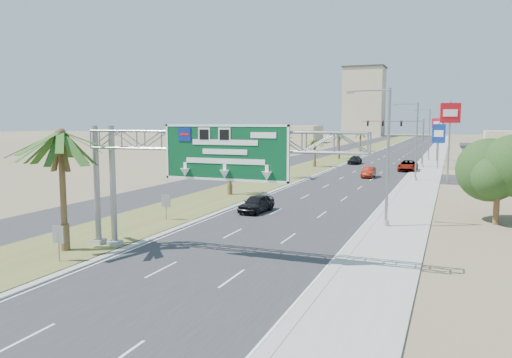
{
  "coord_description": "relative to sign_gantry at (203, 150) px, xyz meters",
  "views": [
    {
      "loc": [
        11.76,
        -14.56,
        7.66
      ],
      "look_at": [
        0.83,
        13.18,
        4.2
      ],
      "focal_mm": 35.0,
      "sensor_mm": 36.0,
      "label": 1
    }
  ],
  "objects": [
    {
      "name": "ground",
      "position": [
        1.06,
        -9.93,
        -6.06
      ],
      "size": [
        600.0,
        600.0,
        0.0
      ],
      "primitive_type": "plane",
      "color": "#8C7A59",
      "rests_on": "ground"
    },
    {
      "name": "road",
      "position": [
        1.06,
        100.07,
        -6.05
      ],
      "size": [
        12.0,
        300.0,
        0.02
      ],
      "primitive_type": "cube",
      "color": "#28282B",
      "rests_on": "ground"
    },
    {
      "name": "sidewalk_right",
      "position": [
        9.56,
        100.07,
        -6.01
      ],
      "size": [
        4.0,
        300.0,
        0.1
      ],
      "primitive_type": "cube",
      "color": "#9E9B93",
      "rests_on": "ground"
    },
    {
      "name": "median_grass",
      "position": [
        -8.94,
        100.07,
        -6.0
      ],
      "size": [
        7.0,
        300.0,
        0.12
      ],
      "primitive_type": "cube",
      "color": "#555E29",
      "rests_on": "ground"
    },
    {
      "name": "opposing_road",
      "position": [
        -15.94,
        100.07,
        -6.05
      ],
      "size": [
        8.0,
        300.0,
        0.02
      ],
      "primitive_type": "cube",
      "color": "#28282B",
      "rests_on": "ground"
    },
    {
      "name": "sign_gantry",
      "position": [
        0.0,
        0.0,
        0.0
      ],
      "size": [
        16.75,
        1.24,
        7.5
      ],
      "color": "gray",
      "rests_on": "ground"
    },
    {
      "name": "palm_near",
      "position": [
        -8.14,
        -1.93,
        0.87
      ],
      "size": [
        5.7,
        5.7,
        8.35
      ],
      "color": "brown",
      "rests_on": "ground"
    },
    {
      "name": "palm_row_b",
      "position": [
        -8.44,
        22.07,
        -1.16
      ],
      "size": [
        3.99,
        3.99,
        5.95
      ],
      "color": "brown",
      "rests_on": "ground"
    },
    {
      "name": "palm_row_c",
      "position": [
        -8.44,
        38.07,
        -0.39
      ],
      "size": [
        3.99,
        3.99,
        6.75
      ],
      "color": "brown",
      "rests_on": "ground"
    },
    {
      "name": "palm_row_d",
      "position": [
        -8.44,
        56.07,
        -1.64
      ],
      "size": [
        3.99,
        3.99,
        5.45
      ],
      "color": "brown",
      "rests_on": "ground"
    },
    {
      "name": "palm_row_e",
      "position": [
        -8.44,
        75.07,
        -0.97
      ],
      "size": [
        3.99,
        3.99,
        6.15
      ],
      "color": "brown",
      "rests_on": "ground"
    },
    {
      "name": "palm_row_f",
      "position": [
        -8.44,
        100.07,
        -1.35
      ],
      "size": [
        3.99,
        3.99,
        5.75
      ],
      "color": "brown",
      "rests_on": "ground"
    },
    {
      "name": "streetlight_near",
      "position": [
        8.36,
        12.07,
        -1.36
      ],
      "size": [
        3.27,
        0.44,
        10.0
      ],
      "color": "gray",
      "rests_on": "ground"
    },
    {
      "name": "streetlight_mid",
      "position": [
        8.36,
        42.07,
        -1.36
      ],
      "size": [
        3.27,
        0.44,
        10.0
      ],
      "color": "gray",
      "rests_on": "ground"
    },
    {
      "name": "streetlight_far",
      "position": [
        8.36,
        78.07,
        -1.36
      ],
      "size": [
        3.27,
        0.44,
        10.0
      ],
      "color": "gray",
      "rests_on": "ground"
    },
    {
      "name": "signal_mast",
      "position": [
        6.23,
        62.05,
        -1.21
      ],
      "size": [
        10.28,
        0.71,
        8.0
      ],
      "color": "gray",
      "rests_on": "ground"
    },
    {
      "name": "oak_near",
      "position": [
        16.06,
        16.07,
        -1.53
      ],
      "size": [
        4.5,
        4.5,
        6.8
      ],
      "color": "brown",
      "rests_on": "ground"
    },
    {
      "name": "median_signback_a",
      "position": [
        -6.74,
        -3.93,
        -4.61
      ],
      "size": [
        0.75,
        0.08,
        2.08
      ],
      "color": "gray",
      "rests_on": "ground"
    },
    {
      "name": "median_signback_b",
      "position": [
        -7.44,
        8.07,
        -4.61
      ],
      "size": [
        0.75,
        0.08,
        2.08
      ],
      "color": "gray",
      "rests_on": "ground"
    },
    {
      "name": "tower_distant",
      "position": [
        -30.94,
        240.07,
        11.44
      ],
      "size": [
        20.0,
        16.0,
        35.0
      ],
      "primitive_type": "cube",
      "color": "#B8AB8B",
      "rests_on": "ground"
    },
    {
      "name": "building_distant_left",
      "position": [
        -43.94,
        150.07,
        -3.06
      ],
      "size": [
        24.0,
        14.0,
        6.0
      ],
      "primitive_type": "cube",
      "color": "tan",
      "rests_on": "ground"
    },
    {
      "name": "car_left_lane",
      "position": [
        -2.38,
        14.18,
        -5.32
      ],
      "size": [
        2.13,
        4.49,
        1.48
      ],
      "primitive_type": "imported",
      "rotation": [
        0.0,
        0.0,
        -0.09
      ],
      "color": "black",
      "rests_on": "ground"
    },
    {
      "name": "car_mid_lane",
      "position": [
        2.29,
        44.2,
        -5.33
      ],
      "size": [
        1.61,
        4.42,
        1.45
      ],
      "primitive_type": "imported",
      "rotation": [
        0.0,
        0.0,
        0.02
      ],
      "color": "maroon",
      "rests_on": "ground"
    },
    {
      "name": "car_right_lane",
      "position": [
        6.56,
        55.36,
        -5.25
      ],
      "size": [
        2.7,
        5.85,
        1.62
      ],
      "primitive_type": "imported",
      "rotation": [
        0.0,
        0.0,
        -0.0
      ],
      "color": "gray",
      "rests_on": "ground"
    },
    {
      "name": "car_far",
      "position": [
        -3.37,
        65.01,
        -5.36
      ],
      "size": [
        2.07,
        4.85,
        1.39
      ],
      "primitive_type": "imported",
      "rotation": [
        0.0,
        0.0,
        -0.02
      ],
      "color": "black",
      "rests_on": "ground"
    },
    {
      "name": "pole_sign_red_near",
      "position": [
        12.43,
        40.46,
        1.93
      ],
      "size": [
        2.38,
        1.03,
        10.05
      ],
      "color": "gray",
      "rests_on": "ground"
    },
    {
      "name": "pole_sign_blue",
      "position": [
        10.73,
        59.98,
        -0.62
      ],
      "size": [
        2.02,
        0.52,
        7.41
      ],
      "color": "gray",
      "rests_on": "ground"
    },
    {
      "name": "pole_sign_red_far",
      "position": [
        10.06,
        77.62,
        0.6
      ],
      "size": [
        2.22,
        0.54,
        8.43
      ],
      "color": "gray",
      "rests_on": "ground"
    }
  ]
}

